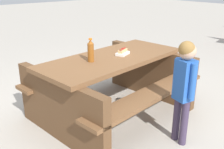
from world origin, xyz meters
TOP-DOWN VIEW (x-y plane):
  - ground_plane at (0.00, 0.00)m, footprint 30.00×30.00m
  - picnic_table at (0.00, 0.00)m, footprint 1.94×1.58m
  - soda_bottle at (-0.30, 0.01)m, footprint 0.07×0.07m
  - hotdog_tray at (0.15, -0.02)m, footprint 0.21×0.17m
  - child_in_coat at (0.14, -0.92)m, footprint 0.18×0.26m

SIDE VIEW (x-z plane):
  - ground_plane at x=0.00m, z-range 0.00..0.00m
  - picnic_table at x=0.00m, z-range 0.07..0.82m
  - child_in_coat at x=0.14m, z-range 0.15..1.23m
  - hotdog_tray at x=0.15m, z-range 0.74..0.82m
  - soda_bottle at x=-0.30m, z-range 0.74..1.00m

